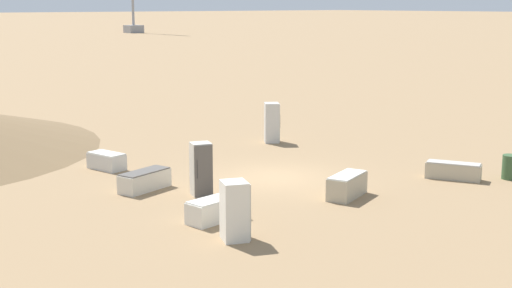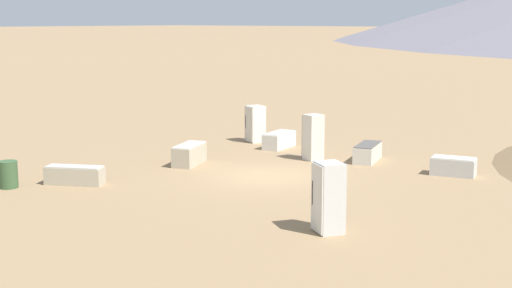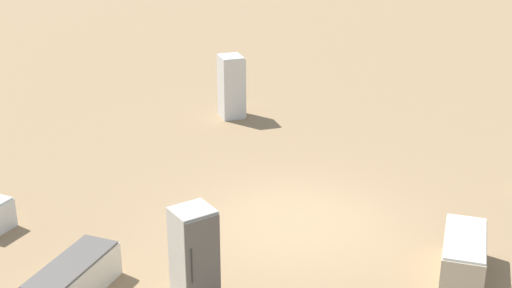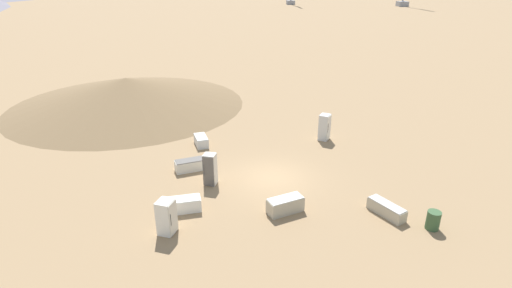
{
  "view_description": "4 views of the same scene",
  "coord_description": "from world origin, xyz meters",
  "views": [
    {
      "loc": [
        19.4,
        -16.17,
        6.22
      ],
      "look_at": [
        0.17,
        -0.98,
        1.39
      ],
      "focal_mm": 50.0,
      "sensor_mm": 36.0,
      "label": 1
    },
    {
      "loc": [
        -14.74,
        19.11,
        5.35
      ],
      "look_at": [
        -0.33,
        1.01,
        1.31
      ],
      "focal_mm": 50.0,
      "sensor_mm": 36.0,
      "label": 2
    },
    {
      "loc": [
        7.46,
        -10.8,
        6.88
      ],
      "look_at": [
        -0.9,
        -0.17,
        1.55
      ],
      "focal_mm": 50.0,
      "sensor_mm": 36.0,
      "label": 3
    },
    {
      "loc": [
        19.76,
        -2.67,
        10.63
      ],
      "look_at": [
        -1.39,
        -0.82,
        1.5
      ],
      "focal_mm": 28.0,
      "sensor_mm": 36.0,
      "label": 4
    }
  ],
  "objects": [
    {
      "name": "ground_plane",
      "position": [
        0.0,
        0.0,
        0.0
      ],
      "size": [
        1000.0,
        1000.0,
        0.0
      ],
      "primitive_type": "plane",
      "color": "#937551"
    },
    {
      "name": "discarded_fridge_0",
      "position": [
        4.72,
        -5.29,
        0.81
      ],
      "size": [
        0.92,
        0.91,
        1.61
      ],
      "rotation": [
        0.0,
        0.0,
        5.9
      ],
      "color": "silver",
      "rests_on": "ground_plane"
    },
    {
      "name": "discarded_fridge_1",
      "position": [
        3.53,
        0.16,
        0.38
      ],
      "size": [
        1.31,
        1.89,
        0.77
      ],
      "rotation": [
        0.0,
        0.0,
        0.37
      ],
      "color": "#B2A88E",
      "rests_on": "ground_plane"
    },
    {
      "name": "discarded_fridge_2",
      "position": [
        2.99,
        -4.74,
        0.33
      ],
      "size": [
        0.99,
        1.79,
        0.67
      ],
      "rotation": [
        0.0,
        0.0,
        0.15
      ],
      "color": "silver",
      "rests_on": "ground_plane"
    },
    {
      "name": "discarded_fridge_3",
      "position": [
        -1.37,
        -4.58,
        0.33
      ],
      "size": [
        1.24,
        2.04,
        0.67
      ],
      "rotation": [
        0.0,
        0.0,
        3.44
      ],
      "color": "beige",
      "rests_on": "ground_plane"
    },
    {
      "name": "discarded_fridge_4",
      "position": [
        -5.25,
        4.23,
        0.91
      ],
      "size": [
        0.96,
        0.95,
        1.81
      ],
      "rotation": [
        0.0,
        0.0,
        5.7
      ],
      "color": "silver",
      "rests_on": "ground_plane"
    },
    {
      "name": "discarded_fridge_5",
      "position": [
        -5.0,
        -4.18,
        0.32
      ],
      "size": [
        1.62,
        1.06,
        0.64
      ],
      "rotation": [
        0.0,
        0.0,
        4.94
      ],
      "color": "silver",
      "rests_on": "ground_plane"
    },
    {
      "name": "discarded_fridge_6",
      "position": [
        4.2,
        4.91,
        0.31
      ],
      "size": [
        1.98,
        1.44,
        0.62
      ],
      "rotation": [
        0.0,
        0.0,
        5.2
      ],
      "color": "#B2A88E",
      "rests_on": "ground_plane"
    },
    {
      "name": "discarded_fridge_7",
      "position": [
        0.41,
        -3.47,
        0.89
      ],
      "size": [
        0.79,
        0.79,
        1.77
      ],
      "rotation": [
        0.0,
        0.0,
        4.4
      ],
      "color": "beige",
      "rests_on": "ground_plane"
    },
    {
      "name": "rusty_barrel",
      "position": [
        5.46,
        6.55,
        0.44
      ],
      "size": [
        0.6,
        0.6,
        0.88
      ],
      "color": "#385633",
      "rests_on": "ground_plane"
    }
  ]
}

